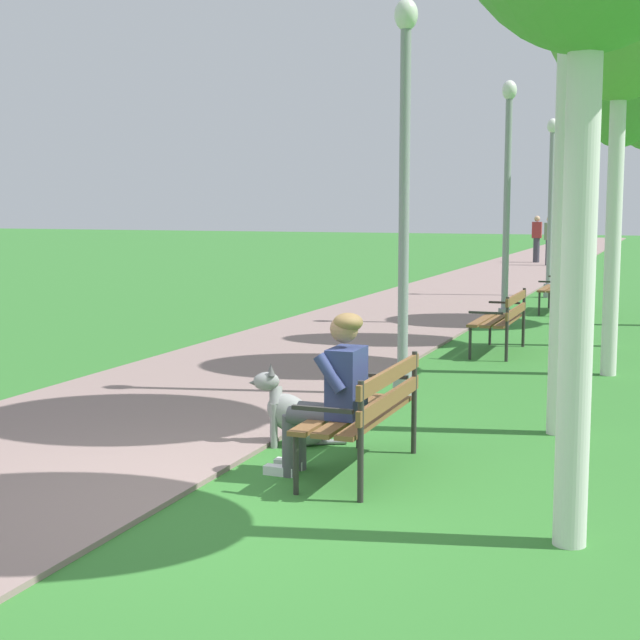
% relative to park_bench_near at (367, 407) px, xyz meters
% --- Properties ---
extents(ground_plane, '(120.00, 120.00, 0.00)m').
position_rel_park_bench_near_xyz_m(ground_plane, '(-0.66, -1.07, -0.51)').
color(ground_plane, '#33752D').
extents(paved_path, '(3.28, 60.00, 0.04)m').
position_rel_park_bench_near_xyz_m(paved_path, '(-2.65, 22.93, -0.49)').
color(paved_path, gray).
rests_on(paved_path, ground).
extents(park_bench_near, '(0.55, 1.50, 0.85)m').
position_rel_park_bench_near_xyz_m(park_bench_near, '(0.00, 0.00, 0.00)').
color(park_bench_near, brown).
rests_on(park_bench_near, ground).
extents(park_bench_mid, '(0.55, 1.50, 0.85)m').
position_rel_park_bench_near_xyz_m(park_bench_mid, '(-0.09, 6.25, 0.00)').
color(park_bench_mid, brown).
rests_on(park_bench_mid, ground).
extents(park_bench_far, '(0.55, 1.50, 0.85)m').
position_rel_park_bench_near_xyz_m(park_bench_far, '(0.06, 11.63, 0.00)').
color(park_bench_far, brown).
rests_on(park_bench_far, ground).
extents(person_seated_on_near_bench, '(0.74, 0.49, 1.25)m').
position_rel_park_bench_near_xyz_m(person_seated_on_near_bench, '(-0.21, -0.19, 0.17)').
color(person_seated_on_near_bench, '#4C4C51').
rests_on(person_seated_on_near_bench, ground).
extents(dog_grey, '(0.77, 0.48, 0.71)m').
position_rel_park_bench_near_xyz_m(dog_grey, '(-0.83, 0.57, -0.25)').
color(dog_grey, gray).
rests_on(dog_grey, ground).
extents(lamp_post_near, '(0.24, 0.24, 4.11)m').
position_rel_park_bench_near_xyz_m(lamp_post_near, '(-0.53, 2.83, 1.61)').
color(lamp_post_near, gray).
rests_on(lamp_post_near, ground).
extents(lamp_post_mid, '(0.24, 0.24, 4.06)m').
position_rel_park_bench_near_xyz_m(lamp_post_mid, '(-0.57, 9.17, 1.59)').
color(lamp_post_mid, gray).
rests_on(lamp_post_mid, ground).
extents(lamp_post_far, '(0.24, 0.24, 3.89)m').
position_rel_park_bench_near_xyz_m(lamp_post_far, '(-0.55, 14.49, 1.50)').
color(lamp_post_far, gray).
rests_on(lamp_post_far, ground).
extents(birch_tree_fourth, '(1.49, 1.41, 5.81)m').
position_rel_park_bench_near_xyz_m(birch_tree_fourth, '(1.28, 7.44, 3.78)').
color(birch_tree_fourth, silver).
rests_on(birch_tree_fourth, ground).
extents(pedestrian_distant, '(0.32, 0.22, 1.65)m').
position_rel_park_bench_near_xyz_m(pedestrian_distant, '(-2.55, 26.61, 0.33)').
color(pedestrian_distant, '#383842').
rests_on(pedestrian_distant, ground).
extents(pedestrian_further_distant, '(0.32, 0.22, 1.65)m').
position_rel_park_bench_near_xyz_m(pedestrian_further_distant, '(-1.93, 25.14, 0.33)').
color(pedestrian_further_distant, '#383842').
rests_on(pedestrian_further_distant, ground).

